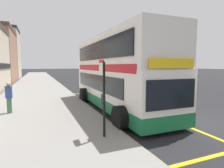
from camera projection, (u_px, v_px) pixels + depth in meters
ground_plane at (74, 79)px, 37.79m from camera, size 260.00×260.00×0.00m
pavement_near at (37, 79)px, 35.16m from camera, size 6.00×76.00×0.14m
double_decker_bus at (116, 75)px, 11.25m from camera, size 3.20×10.15×4.40m
bus_bay_markings at (116, 108)px, 11.47m from camera, size 3.09×13.63×0.01m
bus_stop_sign at (103, 92)px, 6.39m from camera, size 0.09×0.51×2.70m
parked_car_teal_kerbside at (86, 73)px, 47.62m from camera, size 2.09×4.20×1.62m
pedestrian_further_back at (9, 96)px, 9.61m from camera, size 0.34×0.34×1.65m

